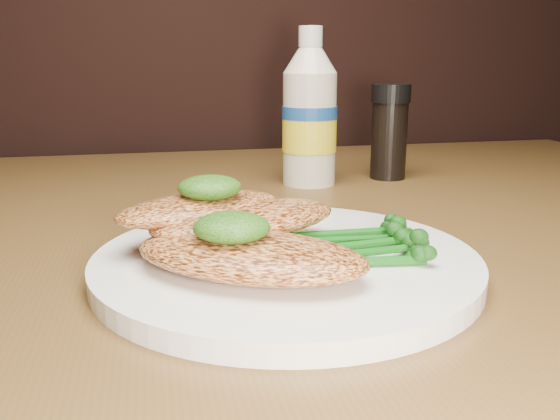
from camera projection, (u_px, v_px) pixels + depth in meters
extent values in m
cylinder|color=white|center=(286.00, 262.00, 0.41)|extent=(0.27, 0.27, 0.01)
ellipsoid|color=#DD8546|center=(250.00, 255.00, 0.37)|extent=(0.17, 0.15, 0.02)
ellipsoid|color=#DD8546|center=(246.00, 219.00, 0.42)|extent=(0.16, 0.11, 0.02)
ellipsoid|color=#DD8546|center=(200.00, 208.00, 0.42)|extent=(0.14, 0.11, 0.02)
ellipsoid|color=black|center=(232.00, 227.00, 0.36)|extent=(0.06, 0.06, 0.02)
ellipsoid|color=black|center=(210.00, 187.00, 0.42)|extent=(0.05, 0.04, 0.02)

